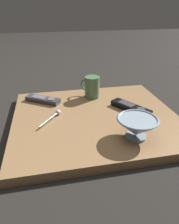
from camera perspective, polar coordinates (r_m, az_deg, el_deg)
The scene contains 7 objects.
ground_plane at distance 0.88m, azimuth 1.66°, elevation -2.82°, with size 6.00×6.00×0.00m, color black.
table at distance 0.87m, azimuth 1.68°, elevation -1.86°, with size 0.67×0.59×0.03m.
cereal_bowl at distance 0.72m, azimuth 12.82°, elevation -3.94°, with size 0.14×0.14×0.07m.
coffee_mug at distance 1.01m, azimuth 0.60°, elevation 6.84°, with size 0.09×0.09×0.10m.
teaspoon at distance 0.86m, azimuth -9.26°, elevation -0.61°, with size 0.09×0.11×0.02m.
tv_remote_near at distance 0.91m, azimuth 11.19°, elevation 1.17°, with size 0.14×0.18×0.03m.
tv_remote_far at distance 1.00m, azimuth -12.58°, elevation 3.32°, with size 0.16×0.13×0.02m.
Camera 1 is at (-0.18, -0.73, 0.45)m, focal length 33.50 mm.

